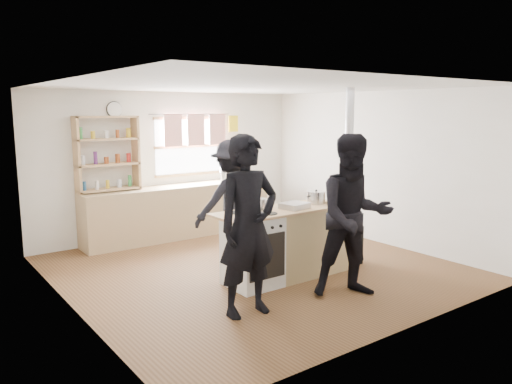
{
  "coord_description": "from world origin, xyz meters",
  "views": [
    {
      "loc": [
        -3.99,
        -5.43,
        2.18
      ],
      "look_at": [
        -0.06,
        -0.1,
        1.1
      ],
      "focal_mm": 35.0,
      "sensor_mm": 36.0,
      "label": 1
    }
  ],
  "objects_px": {
    "stockpot_counter": "(316,197)",
    "thermos": "(222,173)",
    "bread_board": "(336,199)",
    "person_far": "(233,202)",
    "cooking_island": "(289,242)",
    "skillet_greens": "(249,214)",
    "roast_tray": "(295,205)",
    "flue_heater": "(347,220)",
    "stockpot_stove": "(259,204)",
    "person_near_left": "(248,226)",
    "person_near_right": "(354,216)"
  },
  "relations": [
    {
      "from": "flue_heater",
      "to": "person_near_left",
      "type": "bearing_deg",
      "value": -163.79
    },
    {
      "from": "flue_heater",
      "to": "person_far",
      "type": "distance_m",
      "value": 1.64
    },
    {
      "from": "flue_heater",
      "to": "person_far",
      "type": "relative_size",
      "value": 1.4
    },
    {
      "from": "cooking_island",
      "to": "roast_tray",
      "type": "height_order",
      "value": "roast_tray"
    },
    {
      "from": "stockpot_stove",
      "to": "roast_tray",
      "type": "bearing_deg",
      "value": -22.35
    },
    {
      "from": "skillet_greens",
      "to": "stockpot_counter",
      "type": "distance_m",
      "value": 1.25
    },
    {
      "from": "stockpot_stove",
      "to": "person_far",
      "type": "distance_m",
      "value": 0.9
    },
    {
      "from": "thermos",
      "to": "bread_board",
      "type": "height_order",
      "value": "thermos"
    },
    {
      "from": "stockpot_stove",
      "to": "bread_board",
      "type": "bearing_deg",
      "value": -11.57
    },
    {
      "from": "stockpot_stove",
      "to": "cooking_island",
      "type": "bearing_deg",
      "value": -15.28
    },
    {
      "from": "cooking_island",
      "to": "bread_board",
      "type": "xyz_separation_m",
      "value": [
        0.74,
        -0.12,
        0.51
      ]
    },
    {
      "from": "thermos",
      "to": "stockpot_counter",
      "type": "bearing_deg",
      "value": -95.14
    },
    {
      "from": "roast_tray",
      "to": "stockpot_stove",
      "type": "relative_size",
      "value": 1.77
    },
    {
      "from": "skillet_greens",
      "to": "bread_board",
      "type": "xyz_separation_m",
      "value": [
        1.48,
        0.02,
        0.02
      ]
    },
    {
      "from": "stockpot_stove",
      "to": "person_near_left",
      "type": "height_order",
      "value": "person_near_left"
    },
    {
      "from": "skillet_greens",
      "to": "flue_heater",
      "type": "distance_m",
      "value": 1.81
    },
    {
      "from": "roast_tray",
      "to": "flue_heater",
      "type": "relative_size",
      "value": 0.15
    },
    {
      "from": "thermos",
      "to": "roast_tray",
      "type": "height_order",
      "value": "thermos"
    },
    {
      "from": "roast_tray",
      "to": "flue_heater",
      "type": "xyz_separation_m",
      "value": [
        1.01,
        0.03,
        -0.33
      ]
    },
    {
      "from": "skillet_greens",
      "to": "person_near_right",
      "type": "distance_m",
      "value": 1.23
    },
    {
      "from": "stockpot_counter",
      "to": "person_near_right",
      "type": "distance_m",
      "value": 1.03
    },
    {
      "from": "thermos",
      "to": "stockpot_counter",
      "type": "xyz_separation_m",
      "value": [
        -0.25,
        -2.75,
        -0.03
      ]
    },
    {
      "from": "bread_board",
      "to": "stockpot_counter",
      "type": "bearing_deg",
      "value": 149.68
    },
    {
      "from": "roast_tray",
      "to": "flue_heater",
      "type": "height_order",
      "value": "flue_heater"
    },
    {
      "from": "bread_board",
      "to": "person_near_left",
      "type": "height_order",
      "value": "person_near_left"
    },
    {
      "from": "flue_heater",
      "to": "person_far",
      "type": "height_order",
      "value": "flue_heater"
    },
    {
      "from": "person_near_left",
      "to": "cooking_island",
      "type": "bearing_deg",
      "value": 32.89
    },
    {
      "from": "stockpot_stove",
      "to": "bread_board",
      "type": "distance_m",
      "value": 1.17
    },
    {
      "from": "bread_board",
      "to": "person_far",
      "type": "xyz_separation_m",
      "value": [
        -0.96,
        1.11,
        -0.09
      ]
    },
    {
      "from": "flue_heater",
      "to": "bread_board",
      "type": "bearing_deg",
      "value": -165.17
    },
    {
      "from": "cooking_island",
      "to": "skillet_greens",
      "type": "distance_m",
      "value": 0.9
    },
    {
      "from": "person_near_right",
      "to": "skillet_greens",
      "type": "bearing_deg",
      "value": 166.13
    },
    {
      "from": "stockpot_stove",
      "to": "flue_heater",
      "type": "bearing_deg",
      "value": -6.1
    },
    {
      "from": "flue_heater",
      "to": "cooking_island",
      "type": "bearing_deg",
      "value": 177.68
    },
    {
      "from": "thermos",
      "to": "cooking_island",
      "type": "distance_m",
      "value": 2.93
    },
    {
      "from": "stockpot_counter",
      "to": "bread_board",
      "type": "distance_m",
      "value": 0.28
    },
    {
      "from": "skillet_greens",
      "to": "person_near_left",
      "type": "bearing_deg",
      "value": -126.58
    },
    {
      "from": "thermos",
      "to": "person_near_left",
      "type": "xyz_separation_m",
      "value": [
        -1.88,
        -3.44,
        -0.07
      ]
    },
    {
      "from": "person_far",
      "to": "roast_tray",
      "type": "bearing_deg",
      "value": 109.76
    },
    {
      "from": "stockpot_counter",
      "to": "thermos",
      "type": "bearing_deg",
      "value": 84.86
    },
    {
      "from": "thermos",
      "to": "cooking_island",
      "type": "relative_size",
      "value": 0.15
    },
    {
      "from": "stockpot_stove",
      "to": "flue_heater",
      "type": "relative_size",
      "value": 0.08
    },
    {
      "from": "cooking_island",
      "to": "stockpot_counter",
      "type": "xyz_separation_m",
      "value": [
        0.49,
        0.02,
        0.55
      ]
    },
    {
      "from": "bread_board",
      "to": "person_far",
      "type": "distance_m",
      "value": 1.47
    },
    {
      "from": "bread_board",
      "to": "flue_heater",
      "type": "relative_size",
      "value": 0.12
    },
    {
      "from": "cooking_island",
      "to": "flue_heater",
      "type": "relative_size",
      "value": 0.79
    },
    {
      "from": "person_near_left",
      "to": "thermos",
      "type": "bearing_deg",
      "value": 63.62
    },
    {
      "from": "roast_tray",
      "to": "bread_board",
      "type": "relative_size",
      "value": 1.25
    },
    {
      "from": "thermos",
      "to": "flue_heater",
      "type": "bearing_deg",
      "value": -83.94
    },
    {
      "from": "person_near_right",
      "to": "bread_board",
      "type": "bearing_deg",
      "value": 83.99
    }
  ]
}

